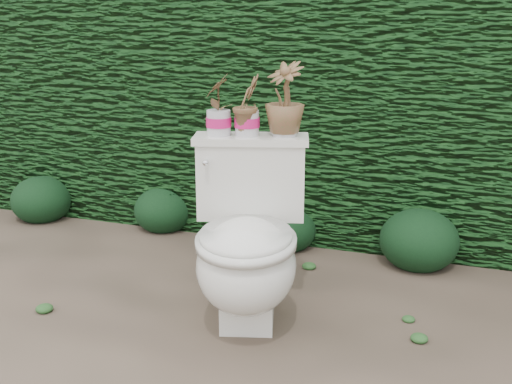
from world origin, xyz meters
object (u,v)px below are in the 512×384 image
(potted_plant_left, at_px, (218,106))
(potted_plant_center, at_px, (247,107))
(toilet, at_px, (248,246))
(potted_plant_right, at_px, (285,101))

(potted_plant_left, distance_m, potted_plant_center, 0.12)
(toilet, bearing_deg, potted_plant_left, 120.42)
(toilet, distance_m, potted_plant_center, 0.60)
(potted_plant_left, relative_size, potted_plant_center, 1.01)
(potted_plant_center, height_order, potted_plant_right, potted_plant_right)
(potted_plant_right, bearing_deg, toilet, -79.08)
(toilet, height_order, potted_plant_right, potted_plant_right)
(toilet, bearing_deg, potted_plant_center, 94.11)
(potted_plant_left, bearing_deg, toilet, 44.93)
(toilet, distance_m, potted_plant_left, 0.61)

